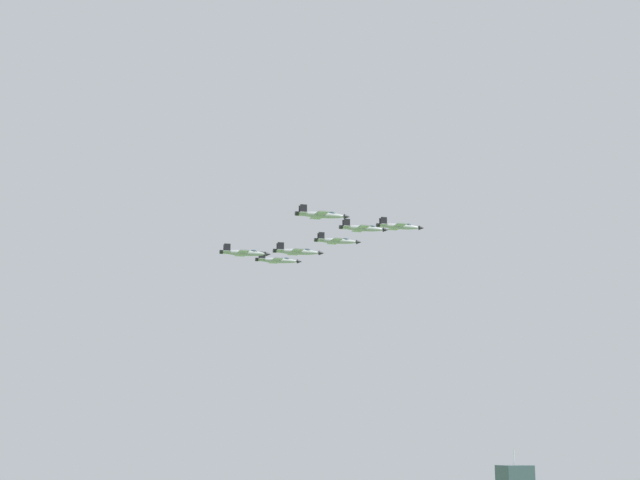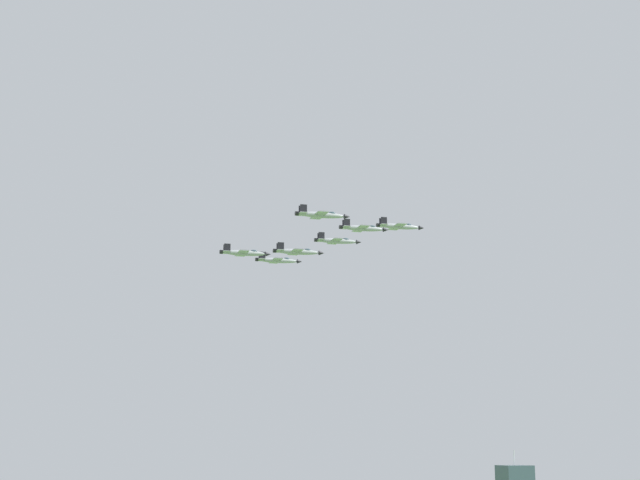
{
  "view_description": "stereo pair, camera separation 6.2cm",
  "coord_description": "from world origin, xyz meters",
  "views": [
    {
      "loc": [
        234.84,
        -88.7,
        33.28
      ],
      "look_at": [
        -20.85,
        -9.78,
        89.85
      ],
      "focal_mm": 54.54,
      "sensor_mm": 36.0,
      "label": 1
    },
    {
      "loc": [
        234.86,
        -88.64,
        33.28
      ],
      "look_at": [
        -20.85,
        -9.78,
        89.85
      ],
      "focal_mm": 54.54,
      "sensor_mm": 36.0,
      "label": 2
    }
  ],
  "objects": [
    {
      "name": "jet_left_outer",
      "position": [
        -46.78,
        -15.25,
        88.43
      ],
      "size": [
        8.91,
        14.63,
        3.08
      ],
      "rotation": [
        0.0,
        0.0,
        1.52
      ],
      "color": "#9EA3A8"
    },
    {
      "name": "jet_lead",
      "position": [
        -19.94,
        13.98,
        95.21
      ],
      "size": [
        8.9,
        14.7,
        3.09
      ],
      "rotation": [
        0.0,
        0.0,
        1.55
      ],
      "color": "#9EA3A8"
    },
    {
      "name": "jet_left_wingman",
      "position": [
        -33.36,
        -0.64,
        92.7
      ],
      "size": [
        8.88,
        14.54,
        3.06
      ],
      "rotation": [
        0.0,
        0.0,
        1.51
      ],
      "color": "#9EA3A8"
    },
    {
      "name": "jet_slot_rear",
      "position": [
        -21.1,
        -16.23,
        86.18
      ],
      "size": [
        9.02,
        14.77,
        3.11
      ],
      "rotation": [
        0.0,
        0.0,
        1.51
      ],
      "color": "#9EA3A8"
    },
    {
      "name": "jet_trailing",
      "position": [
        -21.68,
        -31.34,
        85.07
      ],
      "size": [
        8.77,
        14.38,
        3.02
      ],
      "rotation": [
        0.0,
        0.0,
        1.52
      ],
      "color": "#9EA3A8"
    },
    {
      "name": "jet_right_outer",
      "position": [
        4.58,
        -17.22,
        90.84
      ],
      "size": [
        8.86,
        14.59,
        3.07
      ],
      "rotation": [
        0.0,
        0.0,
        1.54
      ],
      "color": "#9EA3A8"
    },
    {
      "name": "jet_right_wingman",
      "position": [
        -7.68,
        -1.62,
        90.99
      ],
      "size": [
        8.54,
        14.06,
        2.96
      ],
      "rotation": [
        0.0,
        0.0,
        1.54
      ],
      "color": "#9EA3A8"
    }
  ]
}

